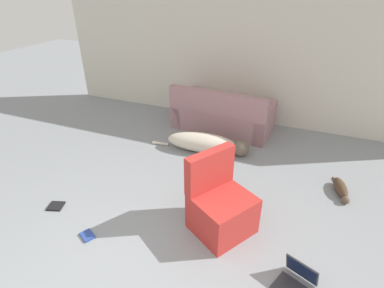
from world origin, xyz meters
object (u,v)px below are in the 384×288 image
(cat, at_px, (341,189))
(book_blue, at_px, (87,235))
(couch, at_px, (222,115))
(dog, at_px, (206,143))
(laptop_open, at_px, (297,278))
(book_black, at_px, (56,206))
(side_chair, at_px, (220,206))

(cat, bearing_deg, book_blue, -68.38)
(couch, distance_m, book_blue, 3.24)
(dog, xyz_separation_m, laptop_open, (1.63, -2.03, -0.06))
(laptop_open, distance_m, book_blue, 2.24)
(book_blue, distance_m, book_black, 0.74)
(book_blue, height_order, book_black, same)
(dog, bearing_deg, book_blue, -111.77)
(couch, xyz_separation_m, cat, (2.05, -1.28, -0.21))
(laptop_open, relative_size, side_chair, 0.47)
(book_black, bearing_deg, dog, 57.50)
(cat, bearing_deg, couch, -135.91)
(dog, relative_size, book_black, 7.50)
(book_black, bearing_deg, cat, 26.20)
(couch, distance_m, cat, 2.42)
(couch, bearing_deg, book_black, 70.39)
(dog, height_order, side_chair, side_chair)
(cat, distance_m, book_black, 3.73)
(laptop_open, bearing_deg, cat, 98.15)
(side_chair, bearing_deg, couch, 47.89)
(dog, xyz_separation_m, side_chair, (0.73, -1.59, 0.16))
(laptop_open, height_order, book_black, laptop_open)
(laptop_open, distance_m, side_chair, 1.03)
(book_blue, bearing_deg, laptop_open, 6.40)
(dog, height_order, laptop_open, dog)
(laptop_open, relative_size, book_blue, 2.14)
(couch, distance_m, dog, 0.90)
(couch, bearing_deg, dog, 93.98)
(cat, distance_m, laptop_open, 1.70)
(couch, relative_size, book_blue, 9.15)
(cat, xyz_separation_m, book_blue, (-2.65, -1.90, -0.06))
(couch, xyz_separation_m, laptop_open, (1.62, -2.93, -0.19))
(couch, xyz_separation_m, book_black, (-1.30, -2.92, -0.26))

